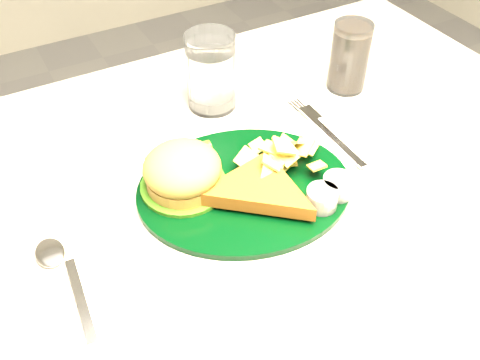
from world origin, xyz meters
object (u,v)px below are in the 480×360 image
object	(u,v)px
table	(233,332)
cola_glass	(349,57)
dinner_plate	(245,172)
water_glass	(211,72)
fork_napkin	(334,139)

from	to	relation	value
table	cola_glass	xyz separation A→B (m)	(0.30, 0.14, 0.44)
dinner_plate	water_glass	xyz separation A→B (m)	(0.05, 0.21, 0.03)
table	fork_napkin	bearing A→B (deg)	5.46
fork_napkin	dinner_plate	bearing A→B (deg)	-171.08
fork_napkin	cola_glass	bearing A→B (deg)	47.41
water_glass	fork_napkin	world-z (taller)	water_glass
water_glass	fork_napkin	distance (m)	0.23
table	dinner_plate	bearing A→B (deg)	-23.85
fork_napkin	table	bearing A→B (deg)	-174.14
dinner_plate	water_glass	size ratio (longest dim) A/B	2.37
table	water_glass	distance (m)	0.49
water_glass	cola_glass	size ratio (longest dim) A/B	1.07
cola_glass	fork_napkin	xyz separation A→B (m)	(-0.11, -0.12, -0.05)
dinner_plate	cola_glass	xyz separation A→B (m)	(0.29, 0.14, 0.03)
dinner_plate	cola_glass	size ratio (longest dim) A/B	2.52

